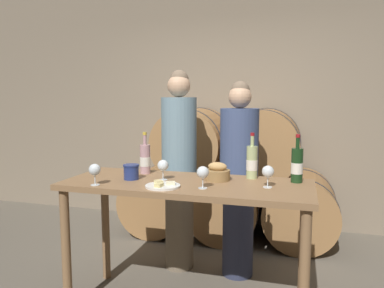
{
  "coord_description": "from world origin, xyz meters",
  "views": [
    {
      "loc": [
        0.74,
        -2.44,
        1.52
      ],
      "look_at": [
        0.0,
        0.13,
        1.2
      ],
      "focal_mm": 35.0,
      "sensor_mm": 36.0,
      "label": 1
    }
  ],
  "objects_px": {
    "cheese_plate": "(163,186)",
    "wine_glass_right": "(268,172)",
    "wine_bottle_red": "(297,165)",
    "blue_crock": "(131,171)",
    "tasting_table": "(187,201)",
    "wine_bottle_white": "(252,162)",
    "person_right": "(239,178)",
    "wine_glass_far_left": "(95,170)",
    "bread_basket": "(217,173)",
    "wine_bottle_rose": "(145,159)",
    "wine_glass_center": "(203,173)",
    "person_left": "(179,167)",
    "wine_glass_left": "(163,166)"
  },
  "relations": [
    {
      "from": "blue_crock",
      "to": "wine_glass_center",
      "type": "relative_size",
      "value": 0.79
    },
    {
      "from": "tasting_table",
      "to": "bread_basket",
      "type": "relative_size",
      "value": 9.57
    },
    {
      "from": "person_right",
      "to": "wine_bottle_white",
      "type": "distance_m",
      "value": 0.49
    },
    {
      "from": "wine_bottle_rose",
      "to": "wine_glass_left",
      "type": "bearing_deg",
      "value": -40.51
    },
    {
      "from": "cheese_plate",
      "to": "wine_glass_far_left",
      "type": "relative_size",
      "value": 1.58
    },
    {
      "from": "wine_glass_center",
      "to": "wine_glass_right",
      "type": "bearing_deg",
      "value": 19.52
    },
    {
      "from": "bread_basket",
      "to": "wine_bottle_rose",
      "type": "bearing_deg",
      "value": 172.14
    },
    {
      "from": "wine_bottle_red",
      "to": "blue_crock",
      "type": "xyz_separation_m",
      "value": [
        -1.14,
        -0.23,
        -0.06
      ]
    },
    {
      "from": "wine_glass_far_left",
      "to": "wine_glass_left",
      "type": "height_order",
      "value": "same"
    },
    {
      "from": "blue_crock",
      "to": "cheese_plate",
      "type": "height_order",
      "value": "blue_crock"
    },
    {
      "from": "tasting_table",
      "to": "cheese_plate",
      "type": "height_order",
      "value": "cheese_plate"
    },
    {
      "from": "blue_crock",
      "to": "cheese_plate",
      "type": "relative_size",
      "value": 0.5
    },
    {
      "from": "wine_glass_right",
      "to": "wine_bottle_rose",
      "type": "bearing_deg",
      "value": 167.81
    },
    {
      "from": "blue_crock",
      "to": "wine_glass_right",
      "type": "height_order",
      "value": "wine_glass_right"
    },
    {
      "from": "wine_glass_left",
      "to": "person_right",
      "type": "bearing_deg",
      "value": 55.5
    },
    {
      "from": "wine_bottle_red",
      "to": "wine_glass_center",
      "type": "xyz_separation_m",
      "value": [
        -0.58,
        -0.35,
        -0.02
      ]
    },
    {
      "from": "tasting_table",
      "to": "wine_bottle_red",
      "type": "xyz_separation_m",
      "value": [
        0.73,
        0.2,
        0.25
      ]
    },
    {
      "from": "wine_bottle_white",
      "to": "wine_glass_center",
      "type": "height_order",
      "value": "wine_bottle_white"
    },
    {
      "from": "wine_bottle_rose",
      "to": "wine_glass_center",
      "type": "height_order",
      "value": "wine_bottle_rose"
    },
    {
      "from": "person_left",
      "to": "wine_bottle_white",
      "type": "height_order",
      "value": "person_left"
    },
    {
      "from": "cheese_plate",
      "to": "wine_glass_right",
      "type": "height_order",
      "value": "wine_glass_right"
    },
    {
      "from": "person_left",
      "to": "bread_basket",
      "type": "distance_m",
      "value": 0.71
    },
    {
      "from": "wine_glass_right",
      "to": "wine_bottle_white",
      "type": "bearing_deg",
      "value": 118.1
    },
    {
      "from": "cheese_plate",
      "to": "wine_glass_right",
      "type": "xyz_separation_m",
      "value": [
        0.66,
        0.18,
        0.09
      ]
    },
    {
      "from": "person_right",
      "to": "wine_glass_center",
      "type": "relative_size",
      "value": 11.46
    },
    {
      "from": "wine_bottle_white",
      "to": "wine_glass_left",
      "type": "xyz_separation_m",
      "value": [
        -0.6,
        -0.23,
        -0.02
      ]
    },
    {
      "from": "wine_glass_right",
      "to": "person_right",
      "type": "bearing_deg",
      "value": 113.87
    },
    {
      "from": "wine_bottle_rose",
      "to": "cheese_plate",
      "type": "bearing_deg",
      "value": -53.16
    },
    {
      "from": "person_right",
      "to": "wine_glass_far_left",
      "type": "xyz_separation_m",
      "value": [
        -0.82,
        -0.92,
        0.2
      ]
    },
    {
      "from": "wine_glass_left",
      "to": "wine_glass_right",
      "type": "height_order",
      "value": "same"
    },
    {
      "from": "tasting_table",
      "to": "person_left",
      "type": "xyz_separation_m",
      "value": [
        -0.27,
        0.65,
        0.11
      ]
    },
    {
      "from": "person_right",
      "to": "wine_glass_far_left",
      "type": "bearing_deg",
      "value": -131.88
    },
    {
      "from": "person_right",
      "to": "bread_basket",
      "type": "xyz_separation_m",
      "value": [
        -0.07,
        -0.54,
        0.14
      ]
    },
    {
      "from": "cheese_plate",
      "to": "wine_glass_far_left",
      "type": "height_order",
      "value": "wine_glass_far_left"
    },
    {
      "from": "bread_basket",
      "to": "wine_glass_center",
      "type": "xyz_separation_m",
      "value": [
        -0.04,
        -0.27,
        0.05
      ]
    },
    {
      "from": "wine_bottle_red",
      "to": "wine_bottle_rose",
      "type": "xyz_separation_m",
      "value": [
        -1.13,
        -0.01,
        -0.01
      ]
    },
    {
      "from": "tasting_table",
      "to": "cheese_plate",
      "type": "xyz_separation_m",
      "value": [
        -0.11,
        -0.19,
        0.14
      ]
    },
    {
      "from": "tasting_table",
      "to": "wine_bottle_white",
      "type": "height_order",
      "value": "wine_bottle_white"
    },
    {
      "from": "wine_glass_right",
      "to": "wine_glass_far_left",
      "type": "bearing_deg",
      "value": -167.12
    },
    {
      "from": "person_right",
      "to": "wine_glass_right",
      "type": "relative_size",
      "value": 11.46
    },
    {
      "from": "wine_bottle_white",
      "to": "wine_bottle_rose",
      "type": "distance_m",
      "value": 0.82
    },
    {
      "from": "bread_basket",
      "to": "person_left",
      "type": "bearing_deg",
      "value": 130.56
    },
    {
      "from": "wine_bottle_rose",
      "to": "wine_glass_right",
      "type": "xyz_separation_m",
      "value": [
        0.95,
        -0.21,
        -0.01
      ]
    },
    {
      "from": "cheese_plate",
      "to": "wine_glass_left",
      "type": "height_order",
      "value": "wine_glass_left"
    },
    {
      "from": "person_left",
      "to": "cheese_plate",
      "type": "height_order",
      "value": "person_left"
    },
    {
      "from": "wine_glass_left",
      "to": "cheese_plate",
      "type": "bearing_deg",
      "value": -70.05
    },
    {
      "from": "person_left",
      "to": "wine_glass_center",
      "type": "bearing_deg",
      "value": -62.26
    },
    {
      "from": "blue_crock",
      "to": "wine_glass_left",
      "type": "height_order",
      "value": "wine_glass_left"
    },
    {
      "from": "wine_glass_far_left",
      "to": "wine_glass_center",
      "type": "distance_m",
      "value": 0.72
    },
    {
      "from": "wine_glass_far_left",
      "to": "wine_bottle_white",
      "type": "bearing_deg",
      "value": 27.45
    }
  ]
}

